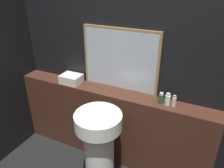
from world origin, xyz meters
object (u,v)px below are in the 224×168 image
shampoo_bottle (161,98)px  towel_stack (71,79)px  mirror (120,60)px  pedestal_sink (99,144)px  lotion_bottle (174,101)px  conditioner_bottle (168,99)px

shampoo_bottle → towel_stack: bearing=180.0°
mirror → shampoo_bottle: (0.47, -0.09, -0.28)m
pedestal_sink → lotion_bottle: size_ratio=7.75×
shampoo_bottle → lotion_bottle: size_ratio=1.00×
conditioner_bottle → mirror: bearing=170.7°
shampoo_bottle → conditioner_bottle: bearing=0.0°
shampoo_bottle → lotion_bottle: 0.12m
mirror → towel_stack: bearing=-171.2°
mirror → towel_stack: mirror is taller
shampoo_bottle → conditioner_bottle: conditioner_bottle is taller
towel_stack → shampoo_bottle: size_ratio=2.07×
mirror → towel_stack: (-0.56, -0.09, -0.28)m
pedestal_sink → conditioner_bottle: size_ratio=7.21×
pedestal_sink → mirror: 0.85m
pedestal_sink → conditioner_bottle: (0.53, 0.40, 0.43)m
mirror → conditioner_bottle: bearing=-9.3°
towel_stack → lotion_bottle: 1.16m
shampoo_bottle → conditioner_bottle: size_ratio=0.93×
pedestal_sink → towel_stack: 0.81m
pedestal_sink → lotion_bottle: lotion_bottle is taller
towel_stack → conditioner_bottle: bearing=0.0°
towel_stack → lotion_bottle: bearing=0.0°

